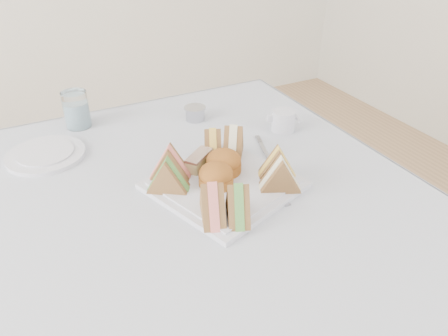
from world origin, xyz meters
name	(u,v)px	position (x,y,z in m)	size (l,w,h in m)	color
table	(187,315)	(0.00, 0.00, 0.37)	(0.90, 0.90, 0.74)	brown
tablecloth	(179,197)	(0.00, 0.00, 0.74)	(1.02, 1.02, 0.01)	silver
serving_plate	(224,185)	(0.10, -0.01, 0.75)	(0.27, 0.27, 0.01)	silver
sandwich_fl_a	(212,200)	(0.03, -0.11, 0.80)	(0.09, 0.04, 0.08)	brown
sandwich_fl_b	(238,200)	(0.07, -0.13, 0.80)	(0.09, 0.04, 0.08)	brown
sandwich_fr_a	(278,162)	(0.22, -0.04, 0.79)	(0.08, 0.04, 0.07)	brown
sandwich_fr_b	(280,173)	(0.19, -0.09, 0.80)	(0.09, 0.04, 0.08)	brown
sandwich_bl_a	(168,174)	(-0.02, 0.02, 0.80)	(0.09, 0.04, 0.08)	brown
sandwich_bl_b	(170,162)	(0.01, 0.06, 0.80)	(0.09, 0.04, 0.08)	brown
sandwich_br_a	(233,140)	(0.17, 0.08, 0.80)	(0.09, 0.04, 0.08)	brown
sandwich_br_b	(213,142)	(0.13, 0.10, 0.79)	(0.08, 0.04, 0.07)	brown
scone_left	(216,176)	(0.08, -0.02, 0.78)	(0.07, 0.07, 0.05)	#A14C25
scone_right	(224,163)	(0.12, 0.02, 0.78)	(0.08, 0.08, 0.05)	#A14C25
pastry_slice	(199,161)	(0.08, 0.07, 0.78)	(0.08, 0.03, 0.04)	tan
side_plate	(46,155)	(-0.23, 0.30, 0.75)	(0.19, 0.19, 0.01)	silver
water_glass	(76,110)	(-0.12, 0.43, 0.80)	(0.07, 0.07, 0.10)	white
tea_strainer	(195,114)	(0.18, 0.32, 0.76)	(0.06, 0.06, 0.03)	#A9A9B4
knife	(268,184)	(0.19, -0.05, 0.75)	(0.01, 0.17, 0.00)	#A9A9B4
fork	(269,159)	(0.25, 0.04, 0.75)	(0.01, 0.17, 0.00)	#A9A9B4
creamer_jug	(283,121)	(0.37, 0.16, 0.77)	(0.06, 0.06, 0.06)	silver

